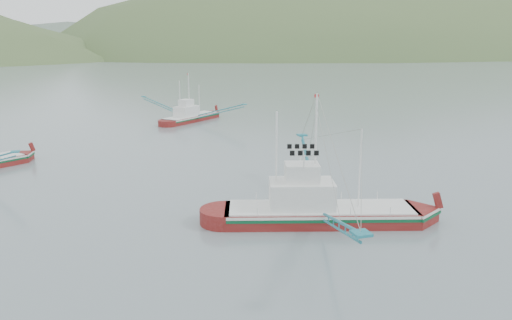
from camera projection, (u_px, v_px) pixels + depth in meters
name	position (u px, v px, depth m)	size (l,w,h in m)	color
ground	(278.00, 215.00, 40.27)	(1200.00, 1200.00, 0.00)	slate
main_boat	(319.00, 197.00, 38.16)	(15.17, 25.96, 10.75)	maroon
bg_boat_far	(191.00, 110.00, 86.93)	(17.79, 19.00, 8.97)	maroon
headland_right	(356.00, 55.00, 509.17)	(684.00, 432.00, 306.00)	#465E30
ridge_distant	(136.00, 53.00, 568.65)	(960.00, 400.00, 240.00)	slate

